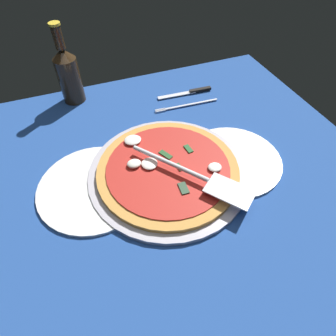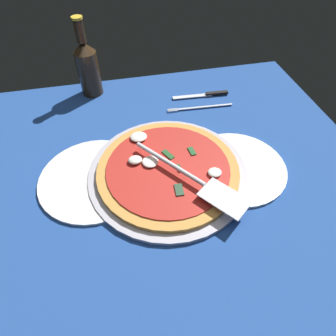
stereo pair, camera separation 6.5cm
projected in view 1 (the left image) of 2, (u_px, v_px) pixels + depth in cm
name	position (u px, v px, depth cm)	size (l,w,h in cm)	color
ground_plane	(178.00, 188.00, 64.78)	(96.22, 96.22, 0.80)	navy
checker_pattern	(178.00, 187.00, 64.45)	(96.22, 96.22, 0.10)	white
pizza_pan	(168.00, 173.00, 66.40)	(36.57, 36.57, 1.32)	#B1AEBA
dinner_plate_left	(94.00, 187.00, 63.79)	(24.92, 24.92, 1.00)	white
dinner_plate_right	(232.00, 160.00, 69.35)	(23.31, 23.31, 1.00)	white
pizza	(167.00, 169.00, 65.46)	(32.45, 32.45, 2.59)	#C48A40
pizza_server	(197.00, 176.00, 61.10)	(20.30, 25.02, 1.00)	silver
place_setting_far	(188.00, 99.00, 86.62)	(21.57, 14.17, 1.40)	white
beer_bottle	(68.00, 74.00, 80.33)	(6.31, 6.31, 22.58)	#312213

